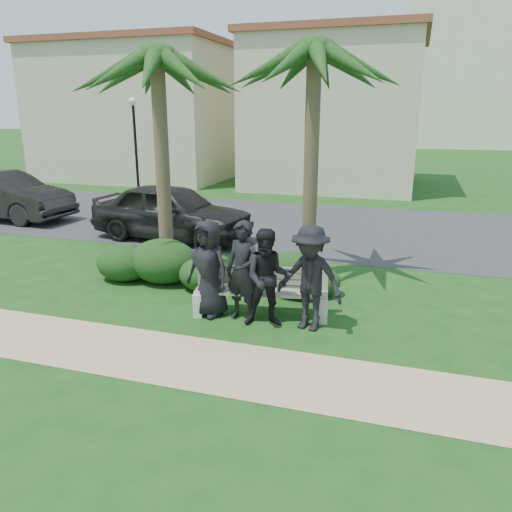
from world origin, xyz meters
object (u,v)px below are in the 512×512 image
object	(u,v)px
street_lamp	(135,129)
man_b	(243,271)
man_a	(209,268)
man_c	(268,278)
man_d	(310,278)
palm_right	(315,53)
park_bench	(261,295)
car_b	(4,196)
car_a	(172,212)
palm_left	(157,59)

from	to	relation	value
street_lamp	man_b	distance (m)	15.26
man_a	man_c	bearing A→B (deg)	12.33
man_a	man_d	bearing A→B (deg)	15.93
man_a	palm_right	world-z (taller)	palm_right
man_c	palm_right	bearing A→B (deg)	69.76
park_bench	man_c	bearing A→B (deg)	-68.15
man_b	man_d	bearing A→B (deg)	12.43
park_bench	car_b	bearing A→B (deg)	143.23
palm_right	car_b	xyz separation A→B (m)	(-11.56, 3.06, -4.05)
street_lamp	man_b	bearing A→B (deg)	-52.55
man_d	park_bench	bearing A→B (deg)	174.65
car_a	car_b	xyz separation A→B (m)	(-6.95, 0.82, -0.00)
man_d	palm_right	size ratio (longest dim) A/B	0.32
car_b	man_c	bearing A→B (deg)	-114.19
street_lamp	man_a	world-z (taller)	street_lamp
street_lamp	man_d	bearing A→B (deg)	-49.10
man_c	palm_right	world-z (taller)	palm_right
park_bench	man_c	size ratio (longest dim) A/B	1.45
man_d	car_a	bearing A→B (deg)	148.96
man_c	palm_right	xyz separation A→B (m)	(0.13, 2.91, 3.99)
man_a	man_c	size ratio (longest dim) A/B	1.03
palm_left	man_a	bearing A→B (deg)	-45.98
park_bench	car_a	distance (m)	6.40
street_lamp	car_a	size ratio (longest dim) A/B	0.88
man_b	man_c	size ratio (longest dim) A/B	1.05
street_lamp	palm_right	distance (m)	13.61
man_c	car_b	xyz separation A→B (m)	(-11.43, 5.96, -0.06)
man_d	man_b	bearing A→B (deg)	-168.84
man_a	man_d	size ratio (longest dim) A/B	0.98
palm_right	street_lamp	bearing A→B (deg)	136.90
man_d	car_a	xyz separation A→B (m)	(-5.22, 5.10, -0.11)
man_a	car_b	world-z (taller)	man_a
palm_right	palm_left	bearing A→B (deg)	-165.23
man_a	man_d	distance (m)	1.92
palm_left	street_lamp	bearing A→B (deg)	123.47
car_a	car_b	bearing A→B (deg)	88.28
park_bench	man_c	xyz separation A→B (m)	(0.24, -0.38, 0.50)
park_bench	palm_left	distance (m)	5.47
man_d	palm_left	xyz separation A→B (m)	(-3.81, 2.01, 3.82)
palm_right	man_d	bearing A→B (deg)	-77.93
man_c	street_lamp	bearing A→B (deg)	111.00
car_a	street_lamp	bearing A→B (deg)	41.86
street_lamp	palm_left	bearing A→B (deg)	-56.53
man_b	palm_right	bearing A→B (deg)	91.82
man_b	car_b	xyz separation A→B (m)	(-10.93, 5.87, -0.10)
street_lamp	man_a	xyz separation A→B (m)	(8.52, -11.99, -2.03)
man_d	car_b	distance (m)	13.53
man_b	palm_left	xyz separation A→B (m)	(-2.56, 1.97, 3.83)
car_a	palm_left	bearing A→B (deg)	-150.41
park_bench	car_a	bearing A→B (deg)	121.40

